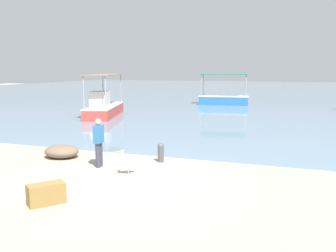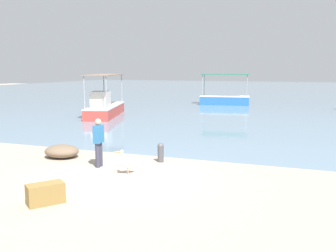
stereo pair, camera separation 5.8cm
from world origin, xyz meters
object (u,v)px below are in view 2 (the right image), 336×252
at_px(cargo_crate, 46,194).
at_px(pelican, 127,162).
at_px(mooring_bollard, 161,152).
at_px(net_pile, 62,151).
at_px(fishing_boat_center, 105,107).
at_px(fishing_boat_near_left, 225,98).
at_px(fisherman_standing, 99,141).

bearing_deg(cargo_crate, pelican, 77.58).
distance_m(mooring_bollard, net_pile, 3.88).
height_order(fishing_boat_center, cargo_crate, fishing_boat_center).
bearing_deg(net_pile, cargo_crate, -58.42).
bearing_deg(fishing_boat_near_left, net_pile, -93.53).
bearing_deg(mooring_bollard, fishing_boat_near_left, 96.01).
distance_m(fishing_boat_near_left, mooring_bollard, 22.75).
xyz_separation_m(pelican, net_pile, (-3.36, 1.17, -0.13)).
xyz_separation_m(fishing_boat_near_left, cargo_crate, (1.23, -27.62, -0.33)).
relative_size(pelican, net_pile, 0.59).
bearing_deg(pelican, net_pile, 160.85).
relative_size(fishing_boat_near_left, fisherman_standing, 2.83).
distance_m(fisherman_standing, net_pile, 2.28).
height_order(pelican, fisherman_standing, fisherman_standing).
bearing_deg(net_pile, fishing_boat_near_left, 86.47).
height_order(fishing_boat_near_left, pelican, fishing_boat_near_left).
relative_size(fisherman_standing, cargo_crate, 1.88).
height_order(fisherman_standing, net_pile, fisherman_standing).
height_order(fishing_boat_center, mooring_bollard, fishing_boat_center).
relative_size(fishing_boat_center, pelican, 8.08).
distance_m(pelican, mooring_bollard, 1.89).
bearing_deg(net_pile, fisherman_standing, -19.14).
relative_size(mooring_bollard, net_pile, 0.53).
bearing_deg(cargo_crate, fisherman_standing, 99.41).
distance_m(fishing_boat_center, mooring_bollard, 14.05).
relative_size(pelican, cargo_crate, 0.89).
relative_size(mooring_bollard, fisherman_standing, 0.42).
xyz_separation_m(mooring_bollard, fisherman_standing, (-1.76, -1.38, 0.53)).
bearing_deg(fisherman_standing, fishing_boat_center, 119.04).
bearing_deg(fishing_boat_center, mooring_bollard, -51.93).
distance_m(fishing_boat_near_left, fishing_boat_center, 13.16).
height_order(mooring_bollard, cargo_crate, mooring_bollard).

